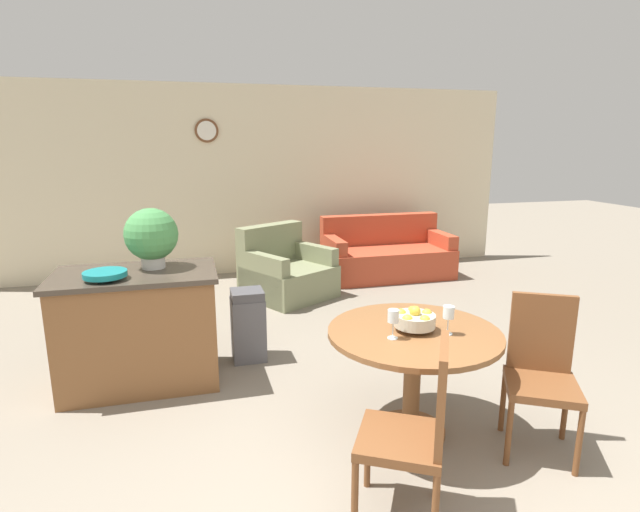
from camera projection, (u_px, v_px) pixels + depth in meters
name	position (u px, v px, depth m)	size (l,w,h in m)	color
wall_back	(248.00, 181.00, 7.25)	(8.00, 0.09, 2.70)	beige
dining_table	(413.00, 354.00, 3.24)	(1.11, 1.11, 0.74)	brown
dining_chair_near_left	(417.00, 426.00, 2.48)	(0.57, 0.57, 0.98)	brown
dining_chair_near_right	(541.00, 367.00, 3.12)	(0.57, 0.57, 0.98)	brown
fruit_bowl	(415.00, 319.00, 3.18)	(0.26, 0.26, 0.16)	#B7B29E
wine_glass_left	(393.00, 317.00, 3.04)	(0.07, 0.07, 0.19)	silver
wine_glass_right	(449.00, 314.00, 3.11)	(0.07, 0.07, 0.19)	silver
kitchen_island	(139.00, 328.00, 3.98)	(1.24, 0.75, 0.93)	brown
teal_bowl	(105.00, 274.00, 3.65)	(0.31, 0.31, 0.07)	#147A7F
potted_plant	(151.00, 236.00, 3.95)	(0.42, 0.42, 0.48)	beige
trash_bin	(248.00, 325.00, 4.45)	(0.29, 0.28, 0.64)	#56565B
couch	(386.00, 256.00, 7.23)	(1.79, 0.90, 0.86)	#B24228
armchair	(286.00, 273.00, 6.28)	(1.27, 1.26, 0.88)	#7A7F5B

